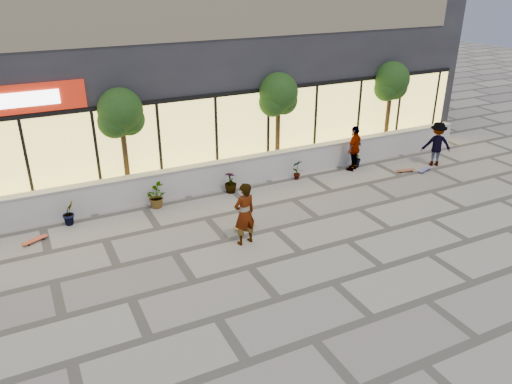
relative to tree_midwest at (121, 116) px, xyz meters
name	(u,v)px	position (x,y,z in m)	size (l,w,h in m)	color
ground	(333,282)	(3.50, -7.70, -2.99)	(80.00, 80.00, 0.00)	#A49F8E
planter_wall	(227,173)	(3.50, -0.70, -2.46)	(22.00, 0.42, 1.04)	silver
retail_building	(175,50)	(3.50, 4.79, 1.26)	(24.00, 9.17, 8.50)	#252429
shrub_b	(69,213)	(-2.20, -1.25, -2.58)	(0.45, 0.36, 0.81)	#133310
shrub_c	(155,196)	(0.60, -1.25, -2.58)	(0.73, 0.63, 0.81)	#133310
shrub_d	(231,182)	(3.40, -1.25, -2.58)	(0.45, 0.45, 0.81)	#133310
shrub_e	(297,169)	(6.20, -1.25, -2.58)	(0.43, 0.29, 0.81)	#133310
shrub_f	(356,158)	(9.00, -1.25, -2.58)	(0.45, 0.36, 0.81)	#133310
tree_midwest	(121,116)	(0.00, 0.00, 0.00)	(1.60, 1.50, 3.92)	#4B381A
tree_mideast	(278,97)	(6.00, 0.00, 0.00)	(1.60, 1.50, 3.92)	#4B381A
tree_east	(391,83)	(11.50, 0.00, 0.00)	(1.60, 1.50, 3.92)	#4B381A
skater_center	(244,214)	(2.30, -4.81, -2.02)	(0.70, 0.46, 1.93)	silver
skater_right_near	(354,148)	(8.74, -1.40, -2.06)	(1.08, 0.45, 1.84)	white
skater_right_far	(437,144)	(12.09, -2.44, -2.07)	(1.18, 0.68, 1.83)	maroon
skateboard_center	(244,226)	(2.67, -3.98, -2.91)	(0.76, 0.30, 0.09)	brown
skateboard_left	(35,240)	(-3.31, -2.00, -2.91)	(0.78, 0.51, 0.09)	#DC4F29
skateboard_right_near	(406,170)	(10.50, -2.55, -2.91)	(0.79, 0.34, 0.09)	brown
skateboard_right_far	(424,170)	(11.22, -2.83, -2.91)	(0.79, 0.45, 0.09)	#56549B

